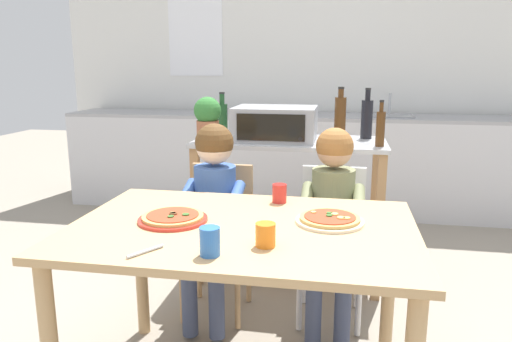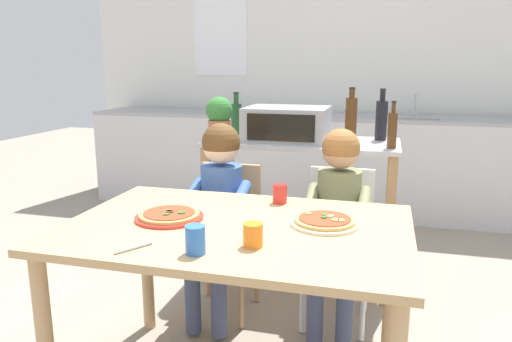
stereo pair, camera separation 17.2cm
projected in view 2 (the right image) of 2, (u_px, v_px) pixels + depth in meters
The scene contains 21 objects.
ground_plane at pixel (293, 273), 3.20m from camera, with size 12.43×12.43×0.00m, color gray.
back_wall_tiled at pixel (331, 66), 4.72m from camera, with size 5.01×0.13×2.70m.
kitchen_counter at pixel (324, 163), 4.53m from camera, with size 4.51×0.60×1.10m.
kitchen_island_cart at pixel (301, 188), 3.02m from camera, with size 1.17×0.54×0.90m.
toaster_oven at pixel (287, 124), 2.94m from camera, with size 0.50×0.40×0.20m.
bottle_clear_vinegar at pixel (381, 119), 2.95m from camera, with size 0.07×0.07×0.32m.
bottle_brown_beer at pixel (351, 121), 2.70m from camera, with size 0.07×0.07×0.34m.
bottle_dark_olive_oil at pixel (236, 117), 3.19m from camera, with size 0.07×0.07×0.28m.
bottle_squat_spirits at pixel (392, 129), 2.66m from camera, with size 0.05×0.05×0.26m.
potted_herb_plant at pixel (219, 117), 2.91m from camera, with size 0.16×0.16×0.27m.
dining_table at pixel (236, 249), 1.89m from camera, with size 1.34×0.89×0.75m.
dining_chair_left at pixel (226, 227), 2.66m from camera, with size 0.36×0.36×0.81m.
dining_chair_right at pixel (339, 234), 2.55m from camera, with size 0.36×0.36×0.81m.
child_in_blue_striped_shirt at pixel (218, 197), 2.51m from camera, with size 0.32×0.42×1.05m.
child_in_olive_shirt at pixel (338, 207), 2.40m from camera, with size 0.32×0.42×1.03m.
pizza_plate_red_rimmed at pixel (169, 216), 1.94m from camera, with size 0.28×0.28×0.03m.
pizza_plate_cream at pixel (325, 222), 1.86m from camera, with size 0.27×0.27×0.03m.
drinking_cup_red at pixel (280, 194), 2.15m from camera, with size 0.06×0.06×0.08m, color red.
drinking_cup_orange at pixel (253, 235), 1.64m from camera, with size 0.07×0.07×0.08m, color orange.
drinking_cup_blue at pixel (195, 240), 1.57m from camera, with size 0.07×0.07×0.10m, color blue.
serving_spoon at pixel (134, 248), 1.62m from camera, with size 0.01×0.01×0.14m, color #B7BABF.
Camera 2 is at (0.54, -1.70, 1.36)m, focal length 33.66 mm.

